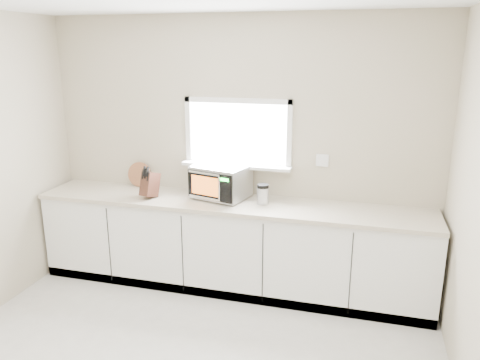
% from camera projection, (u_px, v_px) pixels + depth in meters
% --- Properties ---
extents(back_wall, '(4.00, 0.17, 2.70)m').
position_uv_depth(back_wall, '(238.00, 151.00, 4.75)').
color(back_wall, '#C2B19A').
rests_on(back_wall, ground).
extents(cabinets, '(3.92, 0.60, 0.88)m').
position_uv_depth(cabinets, '(231.00, 246.00, 4.73)').
color(cabinets, white).
rests_on(cabinets, ground).
extents(countertop, '(3.92, 0.64, 0.04)m').
position_uv_depth(countertop, '(230.00, 203.00, 4.59)').
color(countertop, beige).
rests_on(countertop, cabinets).
extents(microwave, '(0.60, 0.52, 0.33)m').
position_uv_depth(microwave, '(220.00, 181.00, 4.65)').
color(microwave, black).
rests_on(microwave, countertop).
extents(knife_block, '(0.16, 0.25, 0.33)m').
position_uv_depth(knife_block, '(150.00, 184.00, 4.67)').
color(knife_block, '#452318').
rests_on(knife_block, countertop).
extents(cutting_board, '(0.27, 0.06, 0.27)m').
position_uv_depth(cutting_board, '(140.00, 174.00, 5.06)').
color(cutting_board, '#9F623D').
rests_on(cutting_board, countertop).
extents(coffee_grinder, '(0.14, 0.14, 0.20)m').
position_uv_depth(coffee_grinder, '(263.00, 194.00, 4.50)').
color(coffee_grinder, '#B9BBC1').
rests_on(coffee_grinder, countertop).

